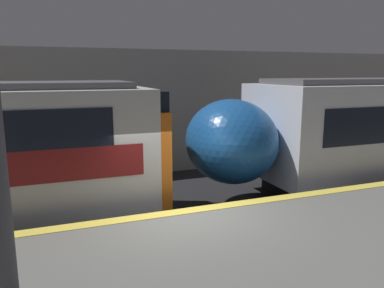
{
  "coord_description": "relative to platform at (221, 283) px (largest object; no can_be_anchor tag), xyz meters",
  "views": [
    {
      "loc": [
        -2.3,
        -6.73,
        3.73
      ],
      "look_at": [
        0.58,
        0.87,
        2.16
      ],
      "focal_mm": 35.0,
      "sensor_mm": 36.0,
      "label": 1
    }
  ],
  "objects": [
    {
      "name": "station_rear_barrier",
      "position": [
        0.0,
        8.46,
        1.75
      ],
      "size": [
        50.0,
        0.15,
        4.52
      ],
      "color": "#9E998E",
      "rests_on": "ground"
    },
    {
      "name": "ground_plane",
      "position": [
        0.0,
        1.96,
        -0.51
      ],
      "size": [
        120.0,
        120.0,
        0.0
      ],
      "primitive_type": "plane",
      "color": "black"
    },
    {
      "name": "platform",
      "position": [
        0.0,
        0.0,
        0.0
      ],
      "size": [
        40.0,
        3.91,
        1.04
      ],
      "color": "slate",
      "rests_on": "ground"
    }
  ]
}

